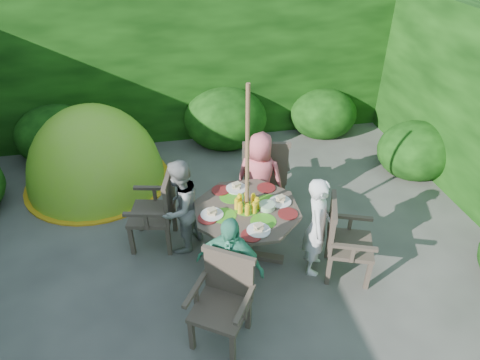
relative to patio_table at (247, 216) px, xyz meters
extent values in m
plane|color=#46443E|center=(-0.36, -0.38, -0.61)|extent=(60.00, 60.00, 0.00)
cube|color=black|center=(-0.36, 3.62, 0.64)|extent=(9.00, 1.00, 2.50)
cylinder|color=#3B3026|center=(0.00, 0.00, -0.27)|extent=(0.12, 0.12, 0.69)
cube|color=#3B3026|center=(0.00, 0.00, -0.58)|extent=(0.87, 0.46, 0.06)
cube|color=#3B3026|center=(0.00, 0.00, -0.58)|extent=(0.46, 0.87, 0.06)
cylinder|color=#3B3026|center=(0.00, 0.00, 0.09)|extent=(1.65, 1.65, 0.04)
cylinder|color=#44A71C|center=(-0.28, -0.08, 0.12)|extent=(0.28, 0.28, 0.00)
cylinder|color=#44A71C|center=(0.12, -0.25, 0.12)|extent=(0.28, 0.28, 0.00)
cylinder|color=#44A71C|center=(-0.13, 0.26, 0.12)|extent=(0.28, 0.28, 0.00)
cylinder|color=#44A71C|center=(0.27, 0.08, 0.12)|extent=(0.28, 0.28, 0.00)
cylinder|color=#44A71C|center=(0.00, 0.00, 0.12)|extent=(0.28, 0.28, 0.00)
cylinder|color=white|center=(0.40, 0.04, 0.12)|extent=(0.25, 0.25, 0.01)
cylinder|color=white|center=(-0.05, 0.40, 0.12)|extent=(0.25, 0.25, 0.01)
cylinder|color=white|center=(-0.41, -0.04, 0.12)|extent=(0.25, 0.25, 0.01)
cylinder|color=white|center=(0.04, -0.40, 0.12)|extent=(0.25, 0.25, 0.01)
cylinder|color=red|center=(0.42, -0.19, 0.12)|extent=(0.22, 0.22, 0.01)
cylinder|color=red|center=(0.31, 0.35, 0.12)|extent=(0.22, 0.22, 0.01)
cylinder|color=red|center=(-0.24, 0.40, 0.12)|extent=(0.22, 0.22, 0.01)
cylinder|color=red|center=(-0.46, -0.10, 0.12)|extent=(0.22, 0.22, 0.01)
cylinder|color=red|center=(-0.05, -0.46, 0.12)|extent=(0.22, 0.22, 0.01)
cylinder|color=#52A03D|center=(0.22, -0.04, 0.15)|extent=(0.18, 0.18, 0.06)
cylinder|color=brown|center=(0.00, 0.00, 0.49)|extent=(0.06, 0.06, 2.20)
cube|color=#3B3026|center=(1.07, -0.48, -0.19)|extent=(0.63, 0.64, 0.05)
cube|color=#3B3026|center=(1.20, -0.75, -0.41)|extent=(0.06, 0.06, 0.41)
cube|color=#3B3026|center=(1.35, -0.35, -0.41)|extent=(0.06, 0.06, 0.41)
cube|color=#3B3026|center=(0.80, -0.60, -0.41)|extent=(0.06, 0.06, 0.41)
cube|color=#3B3026|center=(0.95, -0.20, -0.41)|extent=(0.06, 0.06, 0.41)
cube|color=#3B3026|center=(0.86, -0.40, 0.07)|extent=(0.21, 0.49, 0.49)
cube|color=#3B3026|center=(0.99, -0.71, 0.00)|extent=(0.47, 0.21, 0.04)
cube|color=#3B3026|center=(1.16, -0.24, 0.00)|extent=(0.47, 0.21, 0.04)
cube|color=#3B3026|center=(-1.08, 0.48, -0.18)|extent=(0.61, 0.62, 0.05)
cube|color=#3B3026|center=(-1.25, 0.74, -0.40)|extent=(0.06, 0.06, 0.43)
cube|color=#3B3026|center=(-1.35, 0.31, -0.40)|extent=(0.06, 0.06, 0.43)
cube|color=#3B3026|center=(-0.82, 0.65, -0.40)|extent=(0.06, 0.06, 0.43)
cube|color=#3B3026|center=(-0.91, 0.21, -0.40)|extent=(0.06, 0.06, 0.43)
cube|color=#3B3026|center=(-0.85, 0.43, 0.10)|extent=(0.15, 0.52, 0.51)
cube|color=#3B3026|center=(-1.03, 0.74, 0.03)|extent=(0.51, 0.16, 0.04)
cube|color=#3B3026|center=(-1.14, 0.22, 0.03)|extent=(0.51, 0.16, 0.04)
cube|color=#3B3026|center=(0.47, 1.08, -0.14)|extent=(0.67, 0.65, 0.05)
cube|color=#3B3026|center=(0.76, 1.27, -0.38)|extent=(0.06, 0.06, 0.46)
cube|color=#3B3026|center=(0.29, 1.36, -0.38)|extent=(0.06, 0.06, 0.46)
cube|color=#3B3026|center=(0.66, 0.80, -0.38)|extent=(0.06, 0.06, 0.46)
cube|color=#3B3026|center=(0.19, 0.89, -0.38)|extent=(0.06, 0.06, 0.46)
cube|color=#3B3026|center=(0.42, 0.82, 0.15)|extent=(0.57, 0.16, 0.55)
cube|color=#3B3026|center=(0.75, 1.02, 0.08)|extent=(0.17, 0.55, 0.04)
cube|color=#3B3026|center=(0.20, 1.14, 0.08)|extent=(0.17, 0.55, 0.04)
cube|color=#3B3026|center=(-0.48, -1.08, -0.20)|extent=(0.67, 0.66, 0.05)
cube|color=#3B3026|center=(-0.77, -1.14, -0.41)|extent=(0.07, 0.07, 0.40)
cube|color=#3B3026|center=(-0.42, -1.37, -0.41)|extent=(0.07, 0.07, 0.40)
cube|color=#3B3026|center=(-0.55, -0.79, -0.41)|extent=(0.07, 0.07, 0.40)
cube|color=#3B3026|center=(-0.19, -1.01, -0.41)|extent=(0.07, 0.07, 0.40)
cube|color=#3B3026|center=(-0.36, -0.88, 0.05)|extent=(0.44, 0.29, 0.48)
cube|color=#3B3026|center=(-0.69, -0.95, -0.01)|extent=(0.29, 0.43, 0.04)
cube|color=#3B3026|center=(-0.27, -1.21, -0.01)|extent=(0.29, 0.43, 0.04)
imported|color=white|center=(0.73, -0.32, 0.00)|extent=(0.44, 0.52, 1.23)
imported|color=#979893|center=(-0.74, 0.32, 0.00)|extent=(0.73, 0.75, 1.22)
imported|color=#E8606A|center=(0.32, 0.73, 0.01)|extent=(0.72, 0.61, 1.25)
imported|color=#48A881|center=(-0.33, -0.73, -0.01)|extent=(0.76, 0.60, 1.20)
ellipsoid|color=#89CD27|center=(-1.90, 2.02, -0.61)|extent=(2.10, 2.10, 2.45)
ellipsoid|color=black|center=(-1.86, 1.33, -0.61)|extent=(0.71, 0.40, 0.84)
cylinder|color=gold|center=(-1.90, 2.02, -0.60)|extent=(2.14, 2.14, 0.03)
camera|label=1|loc=(-0.81, -3.73, 3.05)|focal=32.00mm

